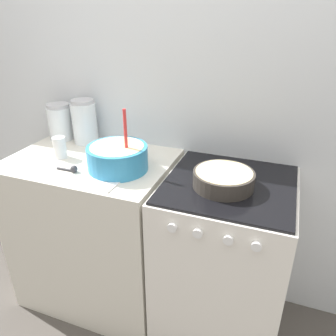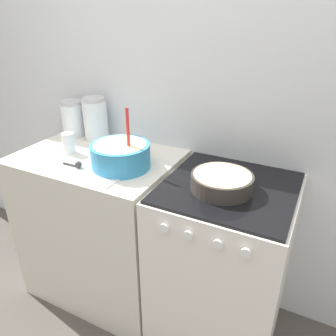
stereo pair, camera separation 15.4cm
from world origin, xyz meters
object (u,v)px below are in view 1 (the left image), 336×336
(storage_jar_middle, at_px, (85,124))
(baking_pan, at_px, (224,179))
(tin_can, at_px, (60,147))
(storage_jar_left, at_px, (60,124))
(stove, at_px, (222,261))
(mixing_bowl, at_px, (118,156))

(storage_jar_middle, bearing_deg, baking_pan, -16.39)
(storage_jar_middle, bearing_deg, tin_can, -90.42)
(baking_pan, relative_size, storage_jar_left, 1.27)
(storage_jar_left, xyz_separation_m, tin_can, (0.17, -0.25, -0.03))
(baking_pan, xyz_separation_m, storage_jar_middle, (-0.89, 0.26, 0.07))
(baking_pan, bearing_deg, stove, 64.93)
(baking_pan, bearing_deg, storage_jar_middle, 163.61)
(storage_jar_left, bearing_deg, baking_pan, -13.79)
(stove, xyz_separation_m, mixing_bowl, (-0.55, -0.05, 0.54))
(mixing_bowl, xyz_separation_m, storage_jar_middle, (-0.36, 0.27, 0.04))
(storage_jar_left, bearing_deg, storage_jar_middle, 0.00)
(storage_jar_left, distance_m, tin_can, 0.30)
(baking_pan, height_order, storage_jar_middle, storage_jar_middle)
(stove, height_order, storage_jar_middle, storage_jar_middle)
(stove, bearing_deg, baking_pan, -115.07)
(mixing_bowl, height_order, storage_jar_left, mixing_bowl)
(storage_jar_middle, relative_size, tin_can, 2.23)
(storage_jar_middle, bearing_deg, mixing_bowl, -36.75)
(baking_pan, xyz_separation_m, storage_jar_left, (-1.06, 0.26, 0.05))
(stove, distance_m, baking_pan, 0.51)
(stove, distance_m, tin_can, 1.05)
(mixing_bowl, relative_size, tin_can, 2.73)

